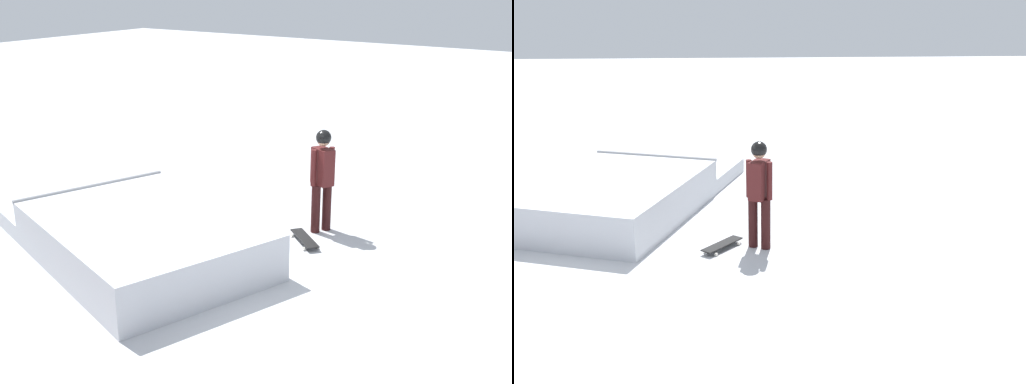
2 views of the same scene
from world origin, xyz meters
The scene contains 4 objects.
ground_plane centered at (0.00, 0.00, 0.00)m, with size 60.00×60.00×0.00m, color #B7BABF.
skate_ramp centered at (1.91, 0.02, 0.32)m, with size 5.95×4.20×0.74m.
skater centered at (-0.14, -2.35, 1.01)m, with size 0.44×0.40×1.73m.
skateboard centered at (-0.18, -1.76, 0.08)m, with size 0.74×0.66×0.09m.
Camera 1 is at (-4.83, 6.52, 4.12)m, focal length 45.26 mm.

